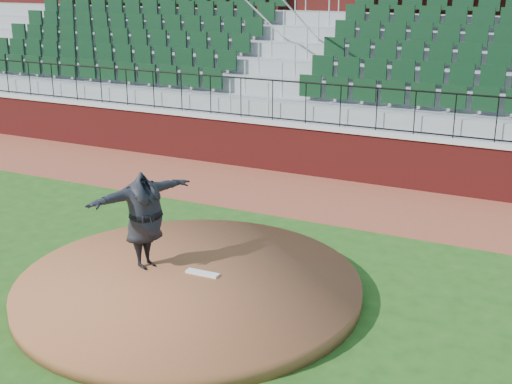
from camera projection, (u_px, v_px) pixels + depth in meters
ground at (214, 297)px, 10.69m from camera, size 90.00×90.00×0.00m
warning_track at (332, 199)px, 15.30m from camera, size 34.00×3.20×0.01m
field_wall at (356, 157)px, 16.48m from camera, size 34.00×0.35×1.20m
wall_cap at (357, 130)px, 16.28m from camera, size 34.00×0.45×0.10m
wall_railing at (358, 108)px, 16.11m from camera, size 34.00×0.05×1.00m
seating_stands at (391, 72)px, 18.28m from camera, size 34.00×5.10×4.60m
concourse_wall at (417, 45)px, 20.53m from camera, size 34.00×0.50×5.50m
pitchers_mound at (189, 286)px, 10.76m from camera, size 5.44×5.44×0.25m
pitching_rubber at (202, 273)px, 10.90m from camera, size 0.56×0.16×0.04m
pitcher at (145, 220)px, 10.94m from camera, size 1.17×2.06×1.62m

